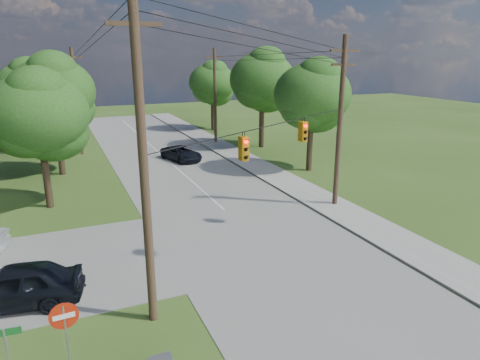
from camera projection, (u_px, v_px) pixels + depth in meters
name	position (u px, v px, depth m)	size (l,w,h in m)	color
ground	(269.00, 297.00, 17.26)	(140.00, 140.00, 0.00)	#33501A
main_road	(259.00, 240.00, 22.42)	(10.00, 100.00, 0.03)	gray
sidewalk_east	(362.00, 221.00, 24.97)	(2.60, 100.00, 0.12)	#ACA9A1
pole_sw	(143.00, 155.00, 14.08)	(2.00, 0.32, 12.00)	#503A29
pole_ne	(340.00, 121.00, 26.15)	(2.00, 0.32, 10.50)	#503A29
pole_north_e	(215.00, 95.00, 45.58)	(2.00, 0.32, 10.00)	#503A29
pole_north_w	(77.00, 101.00, 40.25)	(2.00, 0.32, 10.00)	#503A29
power_lines	(205.00, 58.00, 25.38)	(13.93, 29.62, 4.93)	black
traffic_signals	(276.00, 139.00, 20.57)	(4.91, 3.27, 1.05)	#CA810B
tree_w_near	(38.00, 114.00, 25.69)	(6.00, 6.00, 8.40)	#3C2E1E
tree_w_mid	(53.00, 92.00, 32.92)	(6.40, 6.40, 9.22)	#3C2E1E
tree_w_far	(29.00, 88.00, 41.03)	(6.00, 6.00, 8.73)	#3C2E1E
tree_e_near	(312.00, 95.00, 34.14)	(6.20, 6.20, 8.81)	#3C2E1E
tree_e_mid	(262.00, 80.00, 42.93)	(6.60, 6.60, 9.64)	#3C2E1E
tree_e_far	(212.00, 83.00, 53.38)	(5.80, 5.80, 8.32)	#3C2E1E
car_cross_dark	(15.00, 286.00, 16.38)	(2.01, 4.99, 1.70)	black
car_main_north	(181.00, 153.00, 39.01)	(2.13, 4.61, 1.28)	black
do_not_enter_sign	(65.00, 324.00, 12.47)	(0.85, 0.10, 2.55)	gray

